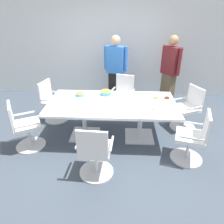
{
  "coord_description": "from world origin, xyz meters",
  "views": [
    {
      "loc": [
        0.19,
        -3.52,
        2.38
      ],
      "look_at": [
        0.0,
        0.0,
        0.55
      ],
      "focal_mm": 33.1,
      "sensor_mm": 36.0,
      "label": 1
    }
  ],
  "objects_px": {
    "person_standing_0": "(116,69)",
    "napkin_pile": "(159,107)",
    "conference_table": "(112,109)",
    "office_chair_2": "(187,110)",
    "office_chair_3": "(123,97)",
    "office_chair_4": "(53,103)",
    "office_chair_0": "(95,154)",
    "snack_bowl_chips_orange": "(80,94)",
    "office_chair_5": "(24,128)",
    "person_standing_1": "(170,71)",
    "donut_platter": "(161,98)",
    "office_chair_1": "(193,140)",
    "snack_bowl_chips_yellow": "(106,92)",
    "plate_stack": "(136,105)"
  },
  "relations": [
    {
      "from": "office_chair_4",
      "to": "person_standing_1",
      "type": "distance_m",
      "value": 2.93
    },
    {
      "from": "snack_bowl_chips_orange",
      "to": "plate_stack",
      "type": "relative_size",
      "value": 0.77
    },
    {
      "from": "plate_stack",
      "to": "office_chair_4",
      "type": "bearing_deg",
      "value": 157.55
    },
    {
      "from": "conference_table",
      "to": "office_chair_1",
      "type": "distance_m",
      "value": 1.53
    },
    {
      "from": "office_chair_0",
      "to": "office_chair_4",
      "type": "relative_size",
      "value": 1.0
    },
    {
      "from": "person_standing_0",
      "to": "napkin_pile",
      "type": "xyz_separation_m",
      "value": [
        0.83,
        -1.92,
        -0.12
      ]
    },
    {
      "from": "conference_table",
      "to": "person_standing_1",
      "type": "xyz_separation_m",
      "value": [
        1.36,
        1.58,
        0.3
      ]
    },
    {
      "from": "conference_table",
      "to": "office_chair_4",
      "type": "height_order",
      "value": "office_chair_4"
    },
    {
      "from": "person_standing_1",
      "to": "person_standing_0",
      "type": "bearing_deg",
      "value": 52.39
    },
    {
      "from": "office_chair_3",
      "to": "office_chair_2",
      "type": "bearing_deg",
      "value": 169.48
    },
    {
      "from": "office_chair_2",
      "to": "snack_bowl_chips_yellow",
      "type": "distance_m",
      "value": 1.76
    },
    {
      "from": "snack_bowl_chips_orange",
      "to": "donut_platter",
      "type": "height_order",
      "value": "snack_bowl_chips_orange"
    },
    {
      "from": "person_standing_0",
      "to": "snack_bowl_chips_orange",
      "type": "xyz_separation_m",
      "value": [
        -0.67,
        -1.38,
        -0.12
      ]
    },
    {
      "from": "office_chair_0",
      "to": "office_chair_3",
      "type": "bearing_deg",
      "value": 82.78
    },
    {
      "from": "napkin_pile",
      "to": "office_chair_1",
      "type": "bearing_deg",
      "value": -36.44
    },
    {
      "from": "office_chair_5",
      "to": "donut_platter",
      "type": "relative_size",
      "value": 2.74
    },
    {
      "from": "conference_table",
      "to": "office_chair_2",
      "type": "xyz_separation_m",
      "value": [
        1.56,
        0.44,
        -0.22
      ]
    },
    {
      "from": "office_chair_3",
      "to": "snack_bowl_chips_orange",
      "type": "distance_m",
      "value": 1.25
    },
    {
      "from": "office_chair_4",
      "to": "office_chair_5",
      "type": "bearing_deg",
      "value": 4.17
    },
    {
      "from": "office_chair_2",
      "to": "snack_bowl_chips_yellow",
      "type": "xyz_separation_m",
      "value": [
        -1.71,
        -0.05,
        0.4
      ]
    },
    {
      "from": "office_chair_2",
      "to": "office_chair_3",
      "type": "bearing_deg",
      "value": 39.87
    },
    {
      "from": "conference_table",
      "to": "napkin_pile",
      "type": "bearing_deg",
      "value": -16.29
    },
    {
      "from": "office_chair_1",
      "to": "donut_platter",
      "type": "distance_m",
      "value": 1.02
    },
    {
      "from": "office_chair_0",
      "to": "snack_bowl_chips_orange",
      "type": "height_order",
      "value": "office_chair_0"
    },
    {
      "from": "office_chair_0",
      "to": "person_standing_1",
      "type": "height_order",
      "value": "person_standing_1"
    },
    {
      "from": "person_standing_1",
      "to": "napkin_pile",
      "type": "distance_m",
      "value": 1.9
    },
    {
      "from": "person_standing_0",
      "to": "napkin_pile",
      "type": "height_order",
      "value": "person_standing_0"
    },
    {
      "from": "person_standing_1",
      "to": "snack_bowl_chips_orange",
      "type": "height_order",
      "value": "person_standing_1"
    },
    {
      "from": "office_chair_0",
      "to": "office_chair_1",
      "type": "height_order",
      "value": "same"
    },
    {
      "from": "snack_bowl_chips_orange",
      "to": "office_chair_0",
      "type": "bearing_deg",
      "value": -71.41
    },
    {
      "from": "office_chair_3",
      "to": "person_standing_1",
      "type": "bearing_deg",
      "value": -141.86
    },
    {
      "from": "snack_bowl_chips_yellow",
      "to": "plate_stack",
      "type": "height_order",
      "value": "snack_bowl_chips_yellow"
    },
    {
      "from": "snack_bowl_chips_orange",
      "to": "plate_stack",
      "type": "xyz_separation_m",
      "value": [
        1.11,
        -0.4,
        -0.03
      ]
    },
    {
      "from": "office_chair_3",
      "to": "person_standing_0",
      "type": "xyz_separation_m",
      "value": [
        -0.2,
        0.58,
        0.51
      ]
    },
    {
      "from": "person_standing_1",
      "to": "donut_platter",
      "type": "distance_m",
      "value": 1.44
    },
    {
      "from": "office_chair_2",
      "to": "snack_bowl_chips_orange",
      "type": "bearing_deg",
      "value": 69.53
    },
    {
      "from": "conference_table",
      "to": "person_standing_1",
      "type": "relative_size",
      "value": 1.36
    },
    {
      "from": "office_chair_1",
      "to": "plate_stack",
      "type": "xyz_separation_m",
      "value": [
        -0.92,
        0.53,
        0.36
      ]
    },
    {
      "from": "person_standing_0",
      "to": "snack_bowl_chips_orange",
      "type": "bearing_deg",
      "value": 79.46
    },
    {
      "from": "donut_platter",
      "to": "napkin_pile",
      "type": "distance_m",
      "value": 0.46
    },
    {
      "from": "office_chair_2",
      "to": "office_chair_3",
      "type": "xyz_separation_m",
      "value": [
        -1.36,
        0.66,
        0.0
      ]
    },
    {
      "from": "office_chair_3",
      "to": "plate_stack",
      "type": "xyz_separation_m",
      "value": [
        0.24,
        -1.21,
        0.36
      ]
    },
    {
      "from": "snack_bowl_chips_orange",
      "to": "napkin_pile",
      "type": "distance_m",
      "value": 1.59
    },
    {
      "from": "office_chair_0",
      "to": "office_chair_2",
      "type": "relative_size",
      "value": 1.0
    },
    {
      "from": "office_chair_2",
      "to": "office_chair_3",
      "type": "height_order",
      "value": "same"
    },
    {
      "from": "office_chair_5",
      "to": "person_standing_0",
      "type": "height_order",
      "value": "person_standing_0"
    },
    {
      "from": "office_chair_3",
      "to": "office_chair_4",
      "type": "distance_m",
      "value": 1.65
    },
    {
      "from": "conference_table",
      "to": "plate_stack",
      "type": "height_order",
      "value": "plate_stack"
    },
    {
      "from": "snack_bowl_chips_orange",
      "to": "snack_bowl_chips_yellow",
      "type": "height_order",
      "value": "snack_bowl_chips_yellow"
    },
    {
      "from": "office_chair_3",
      "to": "donut_platter",
      "type": "distance_m",
      "value": 1.21
    }
  ]
}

